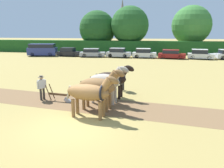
{
  "coord_description": "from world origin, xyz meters",
  "views": [
    {
      "loc": [
        3.52,
        -8.79,
        4.3
      ],
      "look_at": [
        1.19,
        4.15,
        1.1
      ],
      "focal_mm": 35.0,
      "sensor_mm": 36.0,
      "label": 1
    }
  ],
  "objects": [
    {
      "name": "ground_plane",
      "position": [
        0.0,
        0.0,
        0.0
      ],
      "size": [
        240.0,
        240.0,
        0.0
      ],
      "primitive_type": "plane",
      "color": "#998447"
    },
    {
      "name": "draft_horse_trail_right",
      "position": [
        1.03,
        4.92,
        1.27
      ],
      "size": [
        2.82,
        1.16,
        2.28
      ],
      "rotation": [
        0.0,
        0.0,
        -0.13
      ],
      "color": "black",
      "rests_on": "ground"
    },
    {
      "name": "draft_horse_trail_left",
      "position": [
        0.88,
        3.73,
        1.34
      ],
      "size": [
        2.66,
        1.22,
        2.4
      ],
      "rotation": [
        0.0,
        0.0,
        -0.13
      ],
      "color": "#B2A38E",
      "rests_on": "ground"
    },
    {
      "name": "parked_car_left",
      "position": [
        -10.73,
        27.61,
        0.71
      ],
      "size": [
        3.89,
        1.89,
        1.48
      ],
      "rotation": [
        0.0,
        0.0,
        -0.05
      ],
      "color": "black",
      "rests_on": "ground"
    },
    {
      "name": "parked_car_far_right",
      "position": [
        11.05,
        27.36,
        0.73
      ],
      "size": [
        4.06,
        2.3,
        1.53
      ],
      "rotation": [
        0.0,
        0.0,
        -0.14
      ],
      "color": "silver",
      "rests_on": "ground"
    },
    {
      "name": "parked_car_center",
      "position": [
        -1.93,
        27.37,
        0.74
      ],
      "size": [
        4.1,
        2.16,
        1.54
      ],
      "rotation": [
        0.0,
        0.0,
        -0.08
      ],
      "color": "#A8A8B2",
      "rests_on": "ground"
    },
    {
      "name": "parked_van",
      "position": [
        -15.38,
        27.08,
        1.09
      ],
      "size": [
        5.17,
        2.74,
        2.12
      ],
      "rotation": [
        0.0,
        0.0,
        0.18
      ],
      "color": "navy",
      "rests_on": "ground"
    },
    {
      "name": "hedgerow",
      "position": [
        0.0,
        33.91,
        1.23
      ],
      "size": [
        66.55,
        1.64,
        2.46
      ],
      "primitive_type": "cube",
      "color": "#1E511E",
      "rests_on": "ground"
    },
    {
      "name": "draft_horse_lead_left",
      "position": [
        0.57,
        1.34,
        1.3
      ],
      "size": [
        2.89,
        1.15,
        2.29
      ],
      "rotation": [
        0.0,
        0.0,
        -0.13
      ],
      "color": "brown",
      "rests_on": "ground"
    },
    {
      "name": "farmer_beside_team",
      "position": [
        1.52,
        6.73,
        1.05
      ],
      "size": [
        0.44,
        0.64,
        1.77
      ],
      "rotation": [
        0.0,
        0.0,
        -0.36
      ],
      "color": "#38332D",
      "rests_on": "ground"
    },
    {
      "name": "tree_center_left",
      "position": [
        11.0,
        37.51,
        5.38
      ],
      "size": [
        7.6,
        7.6,
        9.19
      ],
      "color": "brown",
      "rests_on": "ground"
    },
    {
      "name": "farmer_at_plow",
      "position": [
        -3.24,
        3.6,
        0.91
      ],
      "size": [
        0.42,
        0.53,
        1.59
      ],
      "rotation": [
        0.0,
        0.0,
        -0.61
      ],
      "color": "#38332D",
      "rests_on": "ground"
    },
    {
      "name": "church_spire",
      "position": [
        -6.78,
        68.34,
        7.89
      ],
      "size": [
        2.32,
        2.32,
        15.08
      ],
      "color": "gray",
      "rests_on": "ground"
    },
    {
      "name": "plowed_furrow_strip",
      "position": [
        -2.94,
        3.61,
        0.0
      ],
      "size": [
        24.56,
        5.94,
        0.01
      ],
      "primitive_type": "cube",
      "rotation": [
        0.0,
        0.0,
        -0.13
      ],
      "color": "brown",
      "rests_on": "ground"
    },
    {
      "name": "parked_car_center_left",
      "position": [
        -6.37,
        27.18,
        0.69
      ],
      "size": [
        4.43,
        2.44,
        1.42
      ],
      "rotation": [
        0.0,
        0.0,
        0.15
      ],
      "color": "#9E9EA8",
      "rests_on": "ground"
    },
    {
      "name": "parked_car_right",
      "position": [
        6.68,
        27.18,
        0.69
      ],
      "size": [
        4.37,
        2.27,
        1.41
      ],
      "rotation": [
        0.0,
        0.0,
        -0.12
      ],
      "color": "maroon",
      "rests_on": "ground"
    },
    {
      "name": "tree_far_left",
      "position": [
        -7.78,
        36.82,
        4.71
      ],
      "size": [
        7.49,
        7.49,
        8.46
      ],
      "color": "brown",
      "rests_on": "ground"
    },
    {
      "name": "tree_left",
      "position": [
        -0.95,
        35.91,
        5.4
      ],
      "size": [
        7.48,
        7.48,
        9.15
      ],
      "color": "#4C3823",
      "rests_on": "ground"
    },
    {
      "name": "parked_car_center_right",
      "position": [
        2.32,
        27.47,
        0.73
      ],
      "size": [
        3.88,
        1.88,
        1.53
      ],
      "rotation": [
        0.0,
        0.0,
        0.02
      ],
      "color": "silver",
      "rests_on": "ground"
    },
    {
      "name": "plow",
      "position": [
        -1.92,
        3.48,
        0.32
      ],
      "size": [
        1.7,
        0.54,
        1.13
      ],
      "rotation": [
        0.0,
        0.0,
        -0.13
      ],
      "color": "#4C331E",
      "rests_on": "ground"
    },
    {
      "name": "draft_horse_lead_right",
      "position": [
        0.72,
        2.54,
        1.33
      ],
      "size": [
        2.81,
        1.26,
        2.4
      ],
      "rotation": [
        0.0,
        0.0,
        -0.13
      ],
      "color": "brown",
      "rests_on": "ground"
    }
  ]
}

